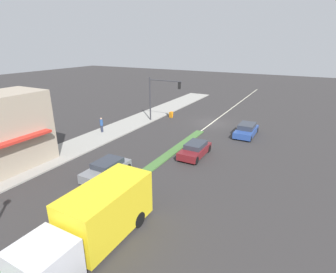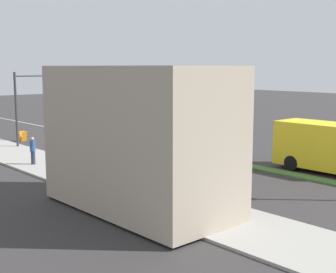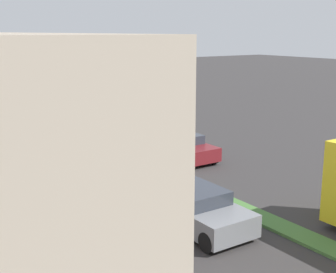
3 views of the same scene
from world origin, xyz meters
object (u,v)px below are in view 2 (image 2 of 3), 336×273
at_px(suv_grey, 208,158).
at_px(traffic_signal_main, 33,96).
at_px(sedan_maroon, 182,138).
at_px(pedestrian, 33,150).
at_px(warning_aframe_sign, 23,136).
at_px(coupe_blue, 145,126).
at_px(delivery_truck, 336,149).

bearing_deg(suv_grey, traffic_signal_main, -75.14).
bearing_deg(traffic_signal_main, sedan_maroon, 136.54).
distance_m(traffic_signal_main, suv_grey, 15.65).
height_order(pedestrian, warning_aframe_sign, pedestrian).
distance_m(pedestrian, suv_grey, 10.84).
distance_m(warning_aframe_sign, suv_grey, 17.81).
bearing_deg(warning_aframe_sign, coupe_blue, 166.79).
distance_m(delivery_truck, coupe_blue, 20.88).
distance_m(sedan_maroon, suv_grey, 8.19).
relative_size(pedestrian, delivery_truck, 0.23).
distance_m(pedestrian, warning_aframe_sign, 10.38).
relative_size(pedestrian, suv_grey, 0.42).
xyz_separation_m(warning_aframe_sign, delivery_truck, (-8.06, 23.22, 1.04)).
height_order(warning_aframe_sign, sedan_maroon, sedan_maroon).
bearing_deg(pedestrian, sedan_maroon, 175.68).
height_order(pedestrian, suv_grey, pedestrian).
bearing_deg(sedan_maroon, suv_grey, 57.50).
bearing_deg(traffic_signal_main, delivery_truck, 112.02).
relative_size(pedestrian, coupe_blue, 0.40).
bearing_deg(warning_aframe_sign, sedan_maroon, 127.46).
relative_size(traffic_signal_main, suv_grey, 1.39).
distance_m(warning_aframe_sign, coupe_blue, 11.16).
bearing_deg(suv_grey, coupe_blue, -115.82).
bearing_deg(pedestrian, suv_grey, 133.91).
distance_m(traffic_signal_main, pedestrian, 8.37).
height_order(pedestrian, sedan_maroon, pedestrian).
bearing_deg(coupe_blue, delivery_truck, 82.29).
bearing_deg(delivery_truck, traffic_signal_main, -67.98).
bearing_deg(pedestrian, coupe_blue, -154.32).
xyz_separation_m(traffic_signal_main, warning_aframe_sign, (-0.26, -2.64, -3.47)).
bearing_deg(coupe_blue, pedestrian, 25.68).
relative_size(sedan_maroon, suv_grey, 0.98).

